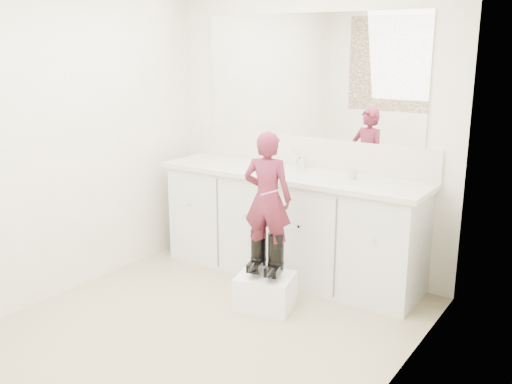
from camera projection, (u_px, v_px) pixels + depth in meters
The scene contains 16 objects.
floor at pixel (198, 332), 3.87m from camera, with size 3.00×3.00×0.00m, color #857957.
wall_back at pixel (308, 130), 4.78m from camera, with size 2.60×2.60×0.00m, color beige.
wall_left at pixel (59, 140), 4.27m from camera, with size 3.00×3.00×0.00m, color beige.
wall_right at pixel (392, 187), 2.87m from camera, with size 3.00×3.00×0.00m, color beige.
vanity_cabinet at pixel (290, 226), 4.75m from camera, with size 2.20×0.55×0.85m, color silver.
countertop at pixel (290, 175), 4.63m from camera, with size 2.28×0.58×0.04m, color beige.
backsplash at pixel (307, 152), 4.81m from camera, with size 2.28×0.03×0.25m, color beige.
mirror at pixel (309, 77), 4.66m from camera, with size 2.00×0.02×1.00m, color white.
faucet at pixel (300, 163), 4.74m from camera, with size 0.08×0.08×0.10m, color silver.
cup at pixel (353, 174), 4.38m from camera, with size 0.09×0.09×0.08m, color beige.
soap_bottle at pixel (268, 159), 4.64m from camera, with size 0.09×0.09×0.19m, color beige.
step_stool at pixel (265, 291), 4.20m from camera, with size 0.40×0.33×0.26m, color white.
boot_left at pixel (259, 251), 4.19m from camera, with size 0.12×0.22×0.33m, color black, non-canonical shape.
boot_right at pixel (276, 255), 4.11m from camera, with size 0.12×0.22×0.33m, color black, non-canonical shape.
toddler at pixel (267, 198), 4.04m from camera, with size 0.35×0.23×0.96m, color #9B2F4F.
toothbrush at pixel (270, 193), 3.92m from camera, with size 0.01×0.01×0.14m, color #E157A1.
Camera 1 is at (2.28, -2.70, 1.89)m, focal length 40.00 mm.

